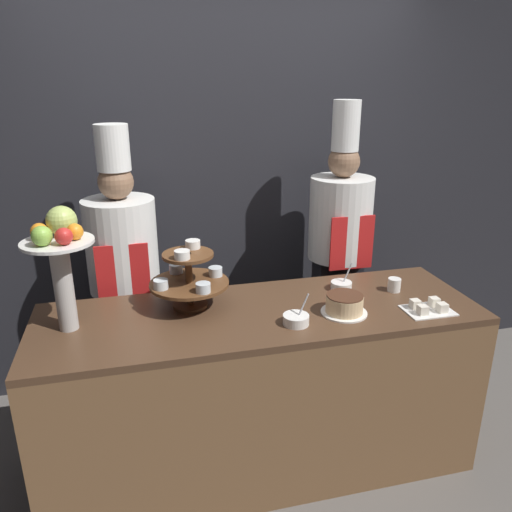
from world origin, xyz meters
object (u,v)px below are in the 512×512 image
Objects in this scene: serving_bowl_near at (296,319)px; chef_center_left at (339,245)px; cake_square_tray at (428,308)px; tiered_stand at (189,277)px; serving_bowl_far at (341,285)px; cake_round at (344,305)px; fruit_pedestal at (60,251)px; cup_white at (394,285)px; chef_left at (124,270)px.

serving_bowl_near is 0.08× the size of chef_center_left.
chef_center_left reaches higher than serving_bowl_near.
chef_center_left is (-0.12, 0.82, 0.07)m from cake_square_tray.
serving_bowl_far is at bearing 0.93° from tiered_stand.
serving_bowl_near is (-0.26, -0.05, -0.02)m from cake_round.
cake_round is at bearing 11.37° from serving_bowl_near.
tiered_stand is 0.82m from serving_bowl_far.
tiered_stand is 2.66× the size of serving_bowl_far.
chef_center_left is at bearing 20.29° from fruit_pedestal.
chef_center_left reaches higher than cup_white.
cup_white is (1.63, 0.01, -0.33)m from fruit_pedestal.
serving_bowl_near is at bearing -124.38° from chef_center_left.
tiered_stand is at bearing -179.07° from serving_bowl_far.
cup_white is 0.67m from serving_bowl_near.
chef_center_left is (1.31, 0.00, 0.04)m from chef_left.
cake_round reaches higher than cup_white.
cup_white is at bearing 26.69° from cake_round.
chef_center_left is (1.00, 0.49, -0.08)m from tiered_stand.
cake_round is 0.80m from chef_center_left.
cake_round is 0.13× the size of chef_left.
serving_bowl_far is at bearing 131.50° from cake_square_tray.
tiered_stand is at bearing 160.17° from cake_round.
serving_bowl_far is at bearing -111.15° from chef_center_left.
chef_center_left is at bearing 26.08° from tiered_stand.
chef_center_left reaches higher than cake_round.
chef_left reaches higher than cup_white.
serving_bowl_far is (-0.26, 0.09, -0.01)m from cup_white.
fruit_pedestal is (-0.56, -0.09, 0.21)m from tiered_stand.
chef_center_left is at bearing 98.22° from cup_white.
cake_square_tray is 0.13× the size of chef_left.
cup_white is at bearing 0.49° from fruit_pedestal.
chef_left is at bearing 123.11° from tiered_stand.
fruit_pedestal is 1.68m from chef_center_left.
serving_bowl_far is (0.10, 0.27, -0.02)m from cake_round.
serving_bowl_near is at bearing -138.28° from serving_bowl_far.
tiered_stand is 0.59m from chef_left.
serving_bowl_near is at bearing -159.35° from cup_white.
serving_bowl_near reaches higher than serving_bowl_far.
fruit_pedestal is 2.46× the size of cake_round.
fruit_pedestal is at bearing 171.64° from cake_square_tray.
serving_bowl_far is (0.36, 0.32, -0.00)m from serving_bowl_near.
serving_bowl_near is 1.02× the size of serving_bowl_far.
chef_left is at bearing 157.24° from serving_bowl_far.
cup_white is at bearing -3.89° from tiered_stand.
serving_bowl_far is 0.51m from chef_center_left.
cake_square_tray is at bearing -48.50° from serving_bowl_far.
cake_round is at bearing -153.31° from cup_white.
serving_bowl_near is at bearing -168.63° from cake_round.
serving_bowl_near reaches higher than cake_round.
cup_white is 1.50m from chef_left.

